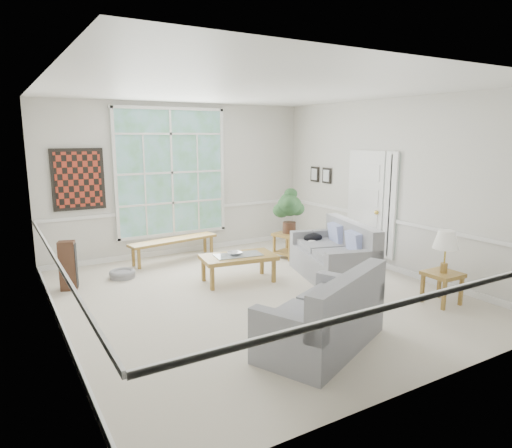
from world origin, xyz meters
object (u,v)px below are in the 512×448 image
at_px(loveseat_front, 322,309).
at_px(end_table, 288,245).
at_px(coffee_table, 238,269).
at_px(side_table, 442,288).
at_px(loveseat_right, 332,250).

xyz_separation_m(loveseat_front, end_table, (1.86, 3.36, -0.20)).
xyz_separation_m(loveseat_front, coffee_table, (0.30, 2.53, -0.23)).
bearing_deg(end_table, loveseat_front, -119.00).
distance_m(loveseat_front, end_table, 3.85).
distance_m(end_table, side_table, 3.22).
height_order(loveseat_right, coffee_table, loveseat_right).
distance_m(loveseat_front, side_table, 2.34).
xyz_separation_m(coffee_table, end_table, (1.57, 0.83, 0.02)).
relative_size(coffee_table, end_table, 2.44).
bearing_deg(side_table, end_table, 98.22).
xyz_separation_m(loveseat_right, coffee_table, (-1.46, 0.61, -0.25)).
bearing_deg(loveseat_right, loveseat_front, -116.61).
bearing_deg(side_table, coffee_table, 130.73).
height_order(loveseat_front, side_table, loveseat_front).
height_order(loveseat_right, loveseat_front, loveseat_right).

